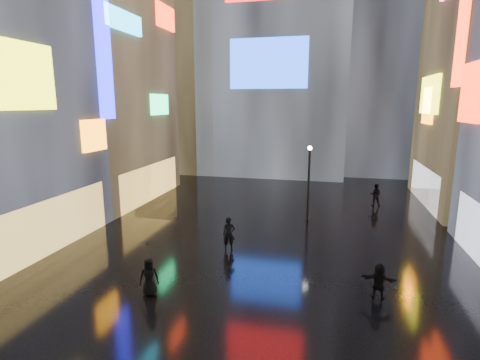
% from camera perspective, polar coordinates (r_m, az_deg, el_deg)
% --- Properties ---
extents(ground, '(140.00, 140.00, 0.00)m').
position_cam_1_polar(ground, '(23.85, 4.53, -8.05)').
color(ground, black).
rests_on(ground, ground).
extents(building_left_far, '(10.28, 12.00, 22.00)m').
position_cam_1_polar(building_left_far, '(34.37, -21.79, 15.76)').
color(building_left_far, black).
rests_on(building_left_far, ground).
extents(tower_flank_right, '(12.00, 12.00, 34.00)m').
position_cam_1_polar(tower_flank_right, '(49.37, 21.26, 21.34)').
color(tower_flank_right, black).
rests_on(tower_flank_right, ground).
extents(tower_flank_left, '(10.00, 10.00, 26.00)m').
position_cam_1_polar(tower_flank_left, '(47.78, -8.36, 17.46)').
color(tower_flank_left, black).
rests_on(tower_flank_left, ground).
extents(lamp_far, '(0.30, 0.30, 5.20)m').
position_cam_1_polar(lamp_far, '(26.05, 10.43, 0.20)').
color(lamp_far, black).
rests_on(lamp_far, ground).
extents(pedestrian_4, '(0.94, 0.80, 1.63)m').
position_cam_1_polar(pedestrian_4, '(16.75, -13.69, -14.15)').
color(pedestrian_4, black).
rests_on(pedestrian_4, ground).
extents(pedestrian_5, '(1.46, 0.59, 1.53)m').
position_cam_1_polar(pedestrian_5, '(17.08, 20.40, -14.24)').
color(pedestrian_5, black).
rests_on(pedestrian_5, ground).
extents(pedestrian_6, '(0.79, 0.65, 1.86)m').
position_cam_1_polar(pedestrian_6, '(20.86, -1.71, -8.22)').
color(pedestrian_6, black).
rests_on(pedestrian_6, ground).
extents(pedestrian_7, '(0.96, 0.79, 1.78)m').
position_cam_1_polar(pedestrian_7, '(31.56, 19.93, -2.15)').
color(pedestrian_7, black).
rests_on(pedestrian_7, ground).
extents(umbrella_2, '(1.19, 1.20, 0.80)m').
position_cam_1_polar(umbrella_2, '(16.27, -13.89, -10.28)').
color(umbrella_2, black).
rests_on(umbrella_2, pedestrian_4).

